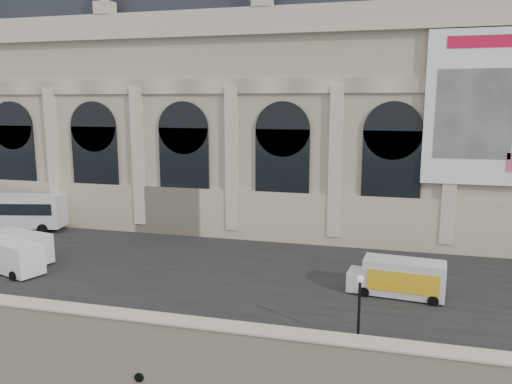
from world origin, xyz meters
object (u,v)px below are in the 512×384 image
van_b (10,256)px  van_c (17,247)px  bus_left (2,211)px  box_truck (398,278)px  lamp_right (359,311)px

van_b → van_c: van_c is taller
bus_left → van_b: 15.09m
bus_left → van_c: (9.08, -8.72, -0.80)m
bus_left → van_c: bearing=-43.8°
van_c → box_truck: size_ratio=0.92×
box_truck → lamp_right: bearing=-105.8°
bus_left → lamp_right: bearing=-23.6°
van_b → van_c: (-1.18, 2.32, 0.01)m
bus_left → box_truck: 41.23m
van_b → bus_left: bearing=132.9°
van_c → bus_left: bearing=136.2°
bus_left → van_c: 12.61m
bus_left → van_b: bus_left is taller
bus_left → box_truck: bus_left is taller
van_b → lamp_right: lamp_right is taller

